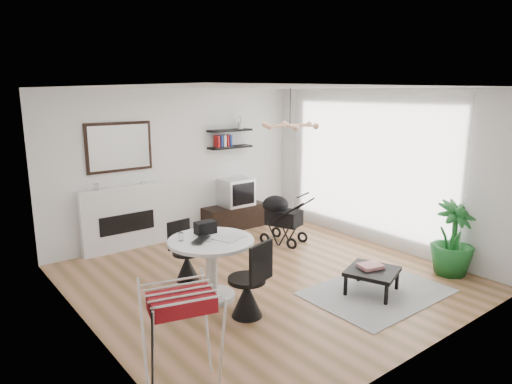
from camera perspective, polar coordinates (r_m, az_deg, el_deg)
floor at (r=6.75m, az=1.21°, el=-10.63°), size 5.00×5.00×0.00m
ceiling at (r=6.21m, az=1.33°, el=12.95°), size 5.00×5.00×0.00m
wall_back at (r=8.40m, az=-9.60°, el=3.42°), size 5.00×0.00×5.00m
wall_left at (r=5.18m, az=-20.72°, el=-2.88°), size 0.00×5.00×5.00m
wall_right at (r=8.13m, az=15.06°, el=2.87°), size 0.00×5.00×5.00m
sheer_curtain at (r=8.17m, az=13.52°, el=3.00°), size 0.04×3.60×2.60m
fireplace at (r=8.01m, az=-16.09°, el=-2.21°), size 1.50×0.17×2.16m
shelf_lower at (r=8.79m, az=-3.25°, el=5.62°), size 0.90×0.25×0.04m
shelf_upper at (r=8.76m, az=-3.28°, el=7.70°), size 0.90×0.25×0.04m
pendant_lamp at (r=6.91m, az=4.26°, el=8.31°), size 0.90×0.90×0.10m
tv_console at (r=8.98m, az=-2.78°, el=-3.12°), size 1.25×0.44×0.47m
crt_tv at (r=8.88m, az=-2.57°, el=0.03°), size 0.61×0.53×0.53m
dining_table at (r=5.95m, az=-5.59°, el=-8.42°), size 1.10×1.10×0.81m
laptop at (r=5.78m, az=-6.43°, el=-6.05°), size 0.42×0.39×0.03m
black_bag at (r=6.08m, az=-6.36°, el=-4.44°), size 0.28×0.17×0.16m
newspaper at (r=5.90m, az=-3.36°, el=-5.68°), size 0.45×0.41×0.01m
drinking_glass at (r=5.84m, az=-9.36°, el=-5.52°), size 0.06×0.06×0.10m
chair_far at (r=6.65m, az=-8.70°, el=-8.65°), size 0.40×0.42×0.85m
chair_near at (r=5.56m, az=-0.97°, el=-12.48°), size 0.49×0.50×0.96m
drying_rack at (r=4.32m, az=-9.28°, el=-17.37°), size 0.78×0.75×0.97m
stroller at (r=8.14m, az=3.19°, el=-3.54°), size 0.70×0.86×0.94m
rug at (r=6.49m, az=14.87°, el=-12.01°), size 1.85×1.33×0.01m
coffee_table at (r=6.35m, az=14.33°, el=-9.68°), size 0.81×0.81×0.32m
magazines at (r=6.39m, az=14.11°, el=-8.95°), size 0.36×0.31×0.04m
potted_plant at (r=7.28m, az=23.39°, el=-5.36°), size 0.72×0.72×1.10m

